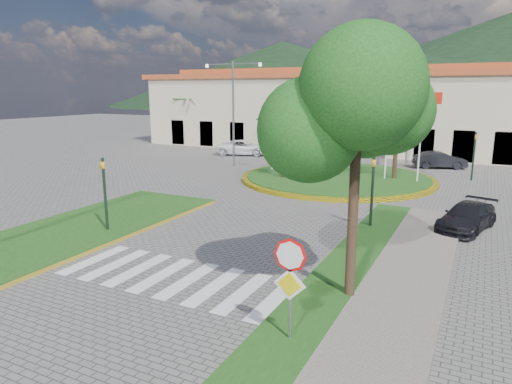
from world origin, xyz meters
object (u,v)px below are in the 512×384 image
at_px(deciduous_tree, 358,117).
at_px(car_dark_b, 440,160).
at_px(car_dark_a, 319,150).
at_px(car_side_right, 467,217).
at_px(white_van, 244,148).
at_px(roundabout_island, 337,178).
at_px(stop_sign, 290,274).

height_order(deciduous_tree, car_dark_b, deciduous_tree).
relative_size(car_dark_a, car_side_right, 0.95).
distance_m(white_van, car_side_right, 25.38).
bearing_deg(car_side_right, roundabout_island, 150.48).
bearing_deg(car_side_right, car_dark_a, 140.86).
bearing_deg(stop_sign, white_van, 120.09).
bearing_deg(car_side_right, car_dark_b, 114.47).
height_order(roundabout_island, car_dark_b, roundabout_island).
xyz_separation_m(deciduous_tree, white_van, (-16.84, 25.00, -4.49)).
bearing_deg(roundabout_island, car_dark_a, 115.20).
height_order(white_van, car_side_right, white_van).
relative_size(roundabout_island, deciduous_tree, 1.87).
bearing_deg(roundabout_island, white_van, 144.82).
relative_size(stop_sign, car_dark_b, 0.68).
distance_m(roundabout_island, car_dark_a, 11.02).
bearing_deg(roundabout_island, car_side_right, -45.04).
relative_size(stop_sign, deciduous_tree, 0.39).
distance_m(deciduous_tree, car_dark_a, 29.17).
height_order(roundabout_island, white_van, roundabout_island).
relative_size(car_dark_a, car_dark_b, 0.97).
xyz_separation_m(stop_sign, car_dark_a, (-9.58, 30.00, -1.15)).
distance_m(car_dark_b, car_side_right, 16.63).
distance_m(deciduous_tree, car_side_right, 10.29).
bearing_deg(car_dark_a, roundabout_island, -142.43).
relative_size(roundabout_island, stop_sign, 4.79).
bearing_deg(car_side_right, white_van, 155.86).
height_order(roundabout_island, stop_sign, roundabout_island).
bearing_deg(car_dark_b, deciduous_tree, 159.06).
bearing_deg(car_dark_b, car_dark_a, 59.75).
bearing_deg(car_dark_a, car_side_right, -132.30).
height_order(stop_sign, white_van, stop_sign).
bearing_deg(car_dark_a, stop_sign, -149.92).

